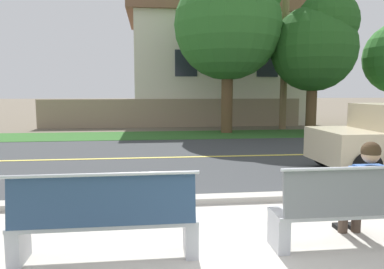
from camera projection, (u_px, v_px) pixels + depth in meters
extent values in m
plane|color=#665B4C|center=(180.00, 149.00, 11.67)|extent=(140.00, 140.00, 0.00)
cube|color=#B7B2A8|center=(236.00, 254.00, 4.18)|extent=(44.00, 3.60, 0.01)
cube|color=#ADA89E|center=(209.00, 199.00, 6.09)|extent=(44.00, 0.30, 0.11)
cube|color=#383A3D|center=(185.00, 157.00, 10.19)|extent=(52.00, 8.00, 0.01)
cube|color=#E0CC4C|center=(185.00, 157.00, 10.19)|extent=(48.00, 0.14, 0.01)
cube|color=#2D6026|center=(173.00, 135.00, 15.16)|extent=(48.00, 2.80, 0.02)
cube|color=silver|center=(19.00, 243.00, 3.96)|extent=(0.14, 0.40, 0.45)
cube|color=silver|center=(190.00, 235.00, 4.17)|extent=(0.14, 0.40, 0.45)
cube|color=silver|center=(106.00, 221.00, 4.04)|extent=(1.99, 0.44, 0.05)
cube|color=navy|center=(103.00, 201.00, 3.81)|extent=(1.91, 0.12, 0.52)
cylinder|color=silver|center=(102.00, 175.00, 3.77)|extent=(1.99, 0.04, 0.04)
cube|color=silver|center=(279.00, 231.00, 4.29)|extent=(0.14, 0.40, 0.45)
cube|color=silver|center=(355.00, 211.00, 4.37)|extent=(1.99, 0.44, 0.05)
cube|color=slate|center=(366.00, 192.00, 4.15)|extent=(1.91, 0.12, 0.52)
cylinder|color=silver|center=(367.00, 168.00, 4.10)|extent=(1.99, 0.04, 0.04)
cylinder|color=#47382D|center=(352.00, 199.00, 4.56)|extent=(0.15, 0.42, 0.15)
cylinder|color=#47382D|center=(366.00, 199.00, 4.58)|extent=(0.15, 0.42, 0.15)
cylinder|color=#47382D|center=(343.00, 217.00, 4.78)|extent=(0.12, 0.12, 0.43)
cube|color=black|center=(339.00, 228.00, 4.88)|extent=(0.09, 0.24, 0.07)
cylinder|color=#47382D|center=(356.00, 217.00, 4.80)|extent=(0.12, 0.12, 0.43)
cube|color=black|center=(352.00, 228.00, 4.90)|extent=(0.09, 0.24, 0.07)
cube|color=#33599E|center=(369.00, 187.00, 4.36)|extent=(0.34, 0.20, 0.52)
cylinder|color=#33599E|center=(351.00, 186.00, 4.35)|extent=(0.09, 0.09, 0.46)
sphere|color=tan|center=(371.00, 154.00, 4.32)|extent=(0.21, 0.21, 0.21)
sphere|color=#382819|center=(371.00, 151.00, 4.32)|extent=(0.22, 0.22, 0.22)
cylinder|color=black|center=(366.00, 167.00, 7.34)|extent=(0.64, 0.18, 0.64)
cylinder|color=black|center=(326.00, 153.00, 9.00)|extent=(0.64, 0.18, 0.64)
cylinder|color=brown|center=(227.00, 100.00, 15.88)|extent=(0.49, 0.49, 2.82)
sphere|color=#2D6B28|center=(228.00, 26.00, 15.51)|extent=(4.52, 4.52, 4.52)
cylinder|color=brown|center=(311.00, 107.00, 15.81)|extent=(0.45, 0.45, 2.23)
sphere|color=#23561E|center=(313.00, 49.00, 15.52)|extent=(3.57, 3.57, 3.57)
sphere|color=#23561E|center=(328.00, 21.00, 15.17)|extent=(2.50, 2.50, 2.50)
cylinder|color=brown|center=(285.00, 38.00, 17.10)|extent=(0.32, 0.32, 8.49)
cube|color=gray|center=(173.00, 113.00, 18.47)|extent=(13.00, 0.36, 1.40)
cube|color=beige|center=(216.00, 72.00, 21.69)|extent=(9.22, 6.40, 5.74)
cube|color=brown|center=(216.00, 17.00, 21.31)|extent=(9.95, 6.91, 0.60)
cube|color=#232833|center=(186.00, 63.00, 18.23)|extent=(1.10, 0.06, 1.30)
cube|color=#232833|center=(268.00, 64.00, 18.71)|extent=(1.10, 0.06, 1.30)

